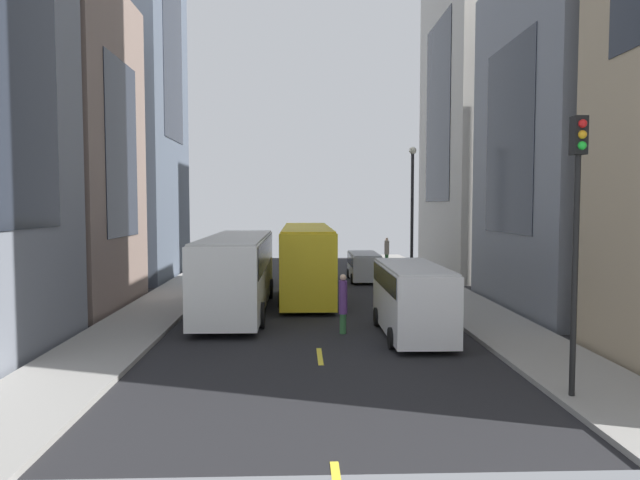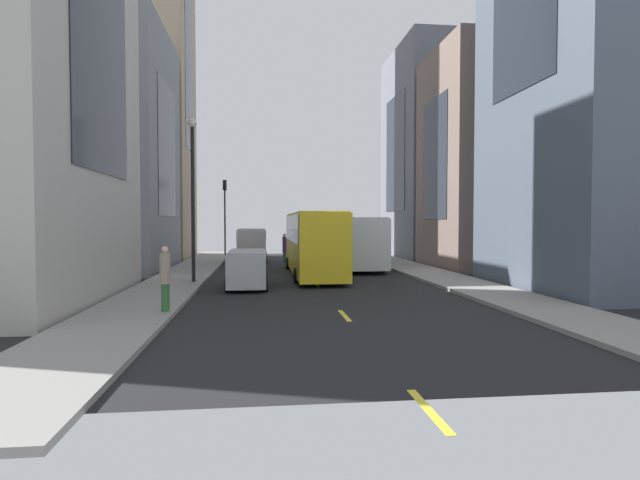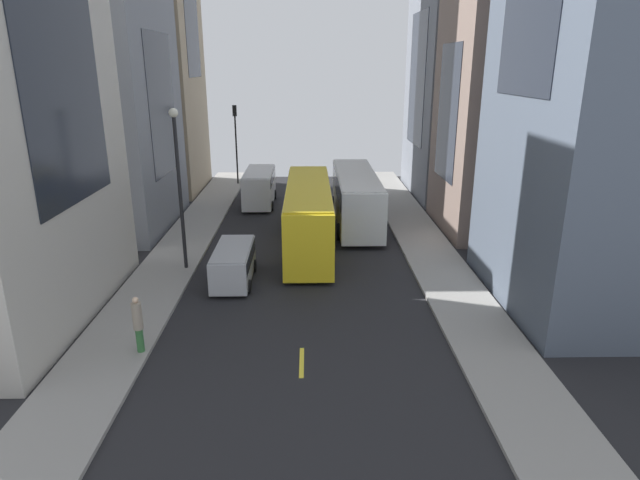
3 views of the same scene
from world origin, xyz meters
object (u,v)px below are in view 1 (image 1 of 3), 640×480
at_px(streetcar_yellow, 307,255).
at_px(pedestrian_crossing_mid, 387,251).
at_px(car_silver_0, 364,264).
at_px(pedestrian_crossing_near, 343,302).
at_px(traffic_light_near_corner, 577,206).
at_px(delivery_van_white, 412,295).
at_px(city_bus_white, 237,266).

relative_size(streetcar_yellow, pedestrian_crossing_mid, 5.74).
bearing_deg(car_silver_0, pedestrian_crossing_near, -99.38).
xyz_separation_m(pedestrian_crossing_near, traffic_light_near_corner, (4.96, -7.52, 3.55)).
height_order(delivery_van_white, pedestrian_crossing_mid, delivery_van_white).
bearing_deg(city_bus_white, streetcar_yellow, 55.88).
xyz_separation_m(delivery_van_white, car_silver_0, (-0.05, 15.05, -0.49)).
bearing_deg(city_bus_white, pedestrian_crossing_mid, 61.34).
distance_m(pedestrian_crossing_near, traffic_light_near_corner, 9.68).
bearing_deg(pedestrian_crossing_near, delivery_van_white, -2.07).
bearing_deg(traffic_light_near_corner, city_bus_white, 127.62).
relative_size(city_bus_white, car_silver_0, 2.61).
bearing_deg(streetcar_yellow, pedestrian_crossing_near, -82.42).
bearing_deg(pedestrian_crossing_near, pedestrian_crossing_mid, 87.35).
xyz_separation_m(city_bus_white, streetcar_yellow, (3.12, 4.61, 0.12)).
bearing_deg(pedestrian_crossing_mid, traffic_light_near_corner, 28.22).
distance_m(pedestrian_crossing_mid, traffic_light_near_corner, 29.10).
xyz_separation_m(car_silver_0, pedestrian_crossing_mid, (2.46, 6.85, 0.26)).
distance_m(city_bus_white, traffic_light_near_corner, 15.47).
distance_m(city_bus_white, pedestrian_crossing_near, 6.34).
height_order(city_bus_white, streetcar_yellow, streetcar_yellow).
bearing_deg(pedestrian_crossing_mid, pedestrian_crossing_near, 15.21).
relative_size(city_bus_white, pedestrian_crossing_mid, 5.25).
distance_m(car_silver_0, pedestrian_crossing_mid, 7.29).
height_order(pedestrian_crossing_mid, traffic_light_near_corner, traffic_light_near_corner).
distance_m(streetcar_yellow, pedestrian_crossing_near, 9.29).
relative_size(delivery_van_white, traffic_light_near_corner, 0.88).
bearing_deg(pedestrian_crossing_mid, city_bus_white, -0.64).
relative_size(streetcar_yellow, pedestrian_crossing_near, 5.58).
relative_size(car_silver_0, traffic_light_near_corner, 0.64).
xyz_separation_m(car_silver_0, traffic_light_near_corner, (2.56, -22.04, 3.70)).
height_order(pedestrian_crossing_mid, pedestrian_crossing_near, pedestrian_crossing_mid).
height_order(streetcar_yellow, delivery_van_white, streetcar_yellow).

